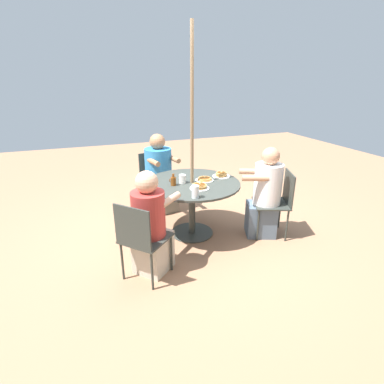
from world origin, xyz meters
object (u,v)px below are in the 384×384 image
patio_table (192,191)px  patio_chair_south (278,199)px  syrup_bottle (173,181)px  patio_chair_north (155,176)px  pancake_plate_a (221,175)px  patio_chair_east (141,237)px  diner_south (265,196)px  pancake_plate_c (200,187)px  pancake_plate_b (205,179)px  drinking_glass_a (195,192)px  diner_east (151,227)px  coffee_cup (182,179)px  diner_north (160,177)px

patio_table → patio_chair_south: bearing=158.5°
patio_table → syrup_bottle: 0.30m
patio_chair_north → pancake_plate_a: bearing=112.2°
patio_chair_east → patio_chair_south: size_ratio=1.00×
diner_south → pancake_plate_c: 0.87m
patio_chair_north → pancake_plate_b: (-0.40, 1.05, 0.24)m
patio_chair_east → drinking_glass_a: 0.76m
patio_chair_north → diner_east: diner_east is taller
patio_table → syrup_bottle: syrup_bottle is taller
patio_chair_south → pancake_plate_b: size_ratio=3.71×
patio_chair_north → pancake_plate_b: size_ratio=3.71×
diner_east → diner_south: diner_south is taller
patio_chair_north → pancake_plate_b: bearing=98.6°
pancake_plate_c → drinking_glass_a: bearing=59.4°
patio_chair_north → syrup_bottle: syrup_bottle is taller
diner_east → pancake_plate_c: (-0.68, -0.38, 0.22)m
coffee_cup → patio_chair_north: bearing=-84.0°
pancake_plate_c → pancake_plate_a: bearing=-143.5°
diner_south → patio_chair_south: bearing=-90.0°
drinking_glass_a → diner_east: bearing=14.2°
patio_table → drinking_glass_a: (0.14, 0.49, 0.19)m
pancake_plate_c → drinking_glass_a: (0.15, 0.25, 0.05)m
patio_table → coffee_cup: coffee_cup is taller
patio_chair_north → diner_east: size_ratio=0.76×
diner_north → pancake_plate_c: size_ratio=5.12×
diner_south → syrup_bottle: 1.17m
diner_south → pancake_plate_c: diner_south is taller
patio_chair_north → patio_table: bearing=90.0°
patio_table → pancake_plate_c: (-0.01, 0.24, 0.14)m
patio_table → diner_north: bearing=-77.9°
patio_chair_north → coffee_cup: size_ratio=8.06×
patio_chair_east → patio_chair_south: same height
diner_south → pancake_plate_a: diner_south is taller
diner_east → coffee_cup: diner_east is taller
syrup_bottle → drinking_glass_a: (-0.11, 0.46, 0.01)m
patio_chair_north → pancake_plate_c: 1.34m
patio_chair_north → pancake_plate_a: patio_chair_north is taller
diner_north → pancake_plate_b: 0.98m
patio_table → diner_east: size_ratio=1.08×
pancake_plate_b → coffee_cup: (0.29, -0.02, 0.04)m
patio_table → pancake_plate_c: bearing=91.9°
diner_east → drinking_glass_a: (-0.53, -0.13, 0.26)m
diner_north → syrup_bottle: (0.06, 0.92, 0.24)m
patio_chair_north → diner_east: (0.44, 1.68, 0.03)m
diner_north → diner_south: diner_north is taller
diner_north → syrup_bottle: size_ratio=8.08×
diner_south → coffee_cup: 1.06m
patio_chair_north → syrup_bottle: (0.02, 1.08, 0.28)m
patio_chair_east → pancake_plate_c: 0.98m
diner_east → coffee_cup: (-0.55, -0.64, 0.25)m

